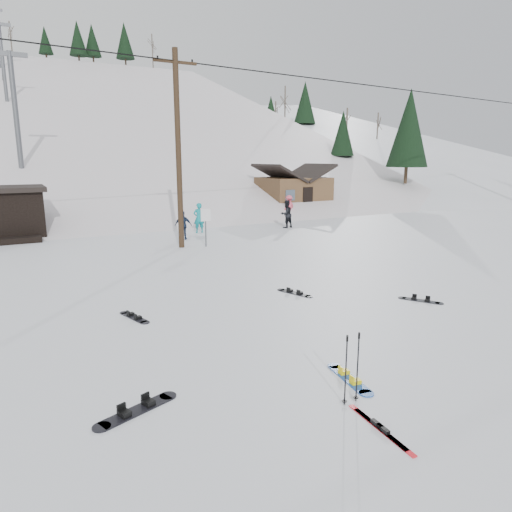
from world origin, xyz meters
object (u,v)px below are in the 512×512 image
utility_pole (178,148)px  hero_skis (380,428)px  cabin (293,193)px  hero_snowboard (349,378)px

utility_pole → hero_skis: 16.76m
cabin → hero_skis: bearing=-120.7°
utility_pole → hero_snowboard: bearing=-96.9°
hero_skis → cabin: bearing=63.7°
hero_skis → hero_snowboard: bearing=70.9°
utility_pole → cabin: utility_pole is taller
hero_snowboard → hero_skis: bearing=165.7°
utility_pole → hero_snowboard: utility_pole is taller
utility_pole → cabin: size_ratio=1.67×
hero_snowboard → hero_skis: (-0.67, -1.54, -0.00)m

